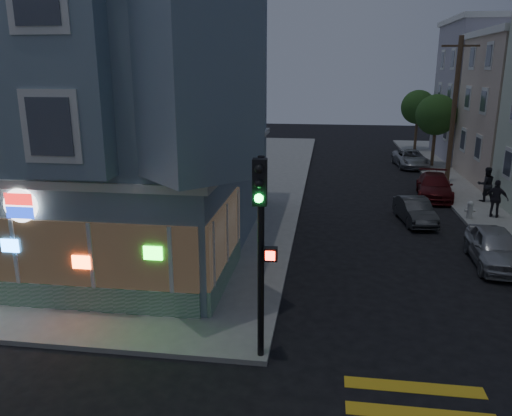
% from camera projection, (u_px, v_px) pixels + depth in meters
% --- Properties ---
extents(ground, '(120.00, 120.00, 0.00)m').
position_uv_depth(ground, '(121.00, 407.00, 10.96)').
color(ground, black).
rests_on(ground, ground).
extents(sidewalk_nw, '(33.00, 42.00, 0.15)m').
position_uv_depth(sidewalk_nw, '(69.00, 175.00, 34.73)').
color(sidewalk_nw, gray).
rests_on(sidewalk_nw, ground).
extents(corner_building, '(14.60, 14.60, 11.40)m').
position_uv_depth(corner_building, '(79.00, 103.00, 20.70)').
color(corner_building, gray).
rests_on(corner_building, sidewalk_nw).
extents(utility_pole, '(2.20, 0.30, 9.00)m').
position_uv_depth(utility_pole, '(454.00, 109.00, 30.93)').
color(utility_pole, '#4C3826').
rests_on(utility_pole, sidewalk_ne).
extents(street_tree_near, '(3.00, 3.00, 5.30)m').
position_uv_depth(street_tree_near, '(436.00, 115.00, 36.85)').
color(street_tree_near, '#4C3826').
rests_on(street_tree_near, sidewalk_ne).
extents(street_tree_far, '(3.00, 3.00, 5.30)m').
position_uv_depth(street_tree_far, '(418.00, 107.00, 44.48)').
color(street_tree_far, '#4C3826').
rests_on(street_tree_far, sidewalk_ne).
extents(pedestrian_a, '(0.99, 0.80, 1.90)m').
position_uv_depth(pedestrian_a, '(486.00, 184.00, 27.34)').
color(pedestrian_a, black).
rests_on(pedestrian_a, sidewalk_ne).
extents(pedestrian_b, '(1.18, 0.86, 1.86)m').
position_uv_depth(pedestrian_b, '(496.00, 199.00, 24.35)').
color(pedestrian_b, '#25232B').
rests_on(pedestrian_b, sidewalk_ne).
extents(parked_car_a, '(1.86, 4.20, 1.40)m').
position_uv_depth(parked_car_a, '(495.00, 247.00, 18.80)').
color(parked_car_a, '#A8ABB0').
rests_on(parked_car_a, ground).
extents(parked_car_b, '(1.75, 3.76, 1.19)m').
position_uv_depth(parked_car_b, '(415.00, 211.00, 24.07)').
color(parked_car_b, '#353739').
rests_on(parked_car_b, ground).
extents(parked_car_c, '(2.49, 4.88, 1.35)m').
position_uv_depth(parked_car_c, '(434.00, 186.00, 28.75)').
color(parked_car_c, '#571316').
rests_on(parked_car_c, ground).
extents(parked_car_d, '(2.47, 4.79, 1.29)m').
position_uv_depth(parked_car_d, '(411.00, 159.00, 37.89)').
color(parked_car_d, '#9FA3AA').
rests_on(parked_car_d, ground).
extents(traffic_signal, '(0.60, 0.57, 5.12)m').
position_uv_depth(traffic_signal, '(261.00, 227.00, 11.68)').
color(traffic_signal, black).
rests_on(traffic_signal, sidewalk_nw).
extents(fire_hydrant, '(0.50, 0.29, 0.87)m').
position_uv_depth(fire_hydrant, '(470.00, 209.00, 24.28)').
color(fire_hydrant, silver).
rests_on(fire_hydrant, sidewalk_ne).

